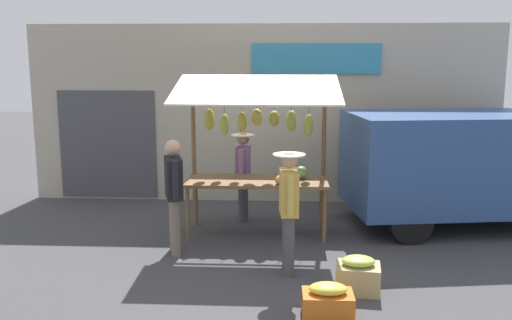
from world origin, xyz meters
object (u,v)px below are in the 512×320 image
at_px(produce_crate_near, 328,300).
at_px(vendor_with_sunhat, 243,170).
at_px(market_stall, 259,136).
at_px(parked_van, 474,159).
at_px(produce_crate_side, 358,275).
at_px(shopper_with_shopping_bag, 289,202).
at_px(shopper_with_ponytail, 174,188).

bearing_deg(produce_crate_near, vendor_with_sunhat, -71.50).
bearing_deg(market_stall, vendor_with_sunhat, -65.88).
xyz_separation_m(parked_van, produce_crate_side, (2.22, 2.82, -0.92)).
distance_m(shopper_with_shopping_bag, produce_crate_side, 1.25).
bearing_deg(shopper_with_ponytail, parked_van, -87.67).
relative_size(vendor_with_sunhat, produce_crate_side, 2.69).
bearing_deg(produce_crate_side, shopper_with_shopping_bag, -34.81).
height_order(vendor_with_sunhat, shopper_with_shopping_bag, shopper_with_shopping_bag).
bearing_deg(market_stall, produce_crate_side, 119.94).
xyz_separation_m(shopper_with_shopping_bag, shopper_with_ponytail, (1.62, -0.65, 0.01)).
relative_size(shopper_with_shopping_bag, produce_crate_side, 2.83).
bearing_deg(vendor_with_sunhat, market_stall, 26.33).
bearing_deg(parked_van, produce_crate_side, 43.59).
relative_size(shopper_with_ponytail, produce_crate_side, 2.91).
relative_size(shopper_with_shopping_bag, shopper_with_ponytail, 0.97).
height_order(market_stall, shopper_with_ponytail, market_stall).
height_order(market_stall, shopper_with_shopping_bag, market_stall).
bearing_deg(produce_crate_side, parked_van, -128.20).
xyz_separation_m(shopper_with_ponytail, produce_crate_side, (-2.45, 1.23, -0.75)).
bearing_deg(produce_crate_near, shopper_with_shopping_bag, -70.61).
xyz_separation_m(vendor_with_sunhat, produce_crate_side, (-1.60, 2.92, -0.68)).
bearing_deg(shopper_with_ponytail, produce_crate_near, -148.89).
xyz_separation_m(market_stall, produce_crate_side, (-1.29, 2.23, -1.36)).
height_order(parked_van, produce_crate_near, parked_van).
height_order(vendor_with_sunhat, shopper_with_ponytail, shopper_with_ponytail).
bearing_deg(shopper_with_ponytail, produce_crate_side, -133.20).
bearing_deg(market_stall, produce_crate_near, 107.09).
bearing_deg(shopper_with_shopping_bag, parked_van, -58.11).
height_order(produce_crate_near, produce_crate_side, produce_crate_side).
relative_size(parked_van, produce_crate_side, 8.17).
xyz_separation_m(shopper_with_shopping_bag, produce_crate_near, (-0.43, 1.21, -0.78)).
height_order(market_stall, produce_crate_side, market_stall).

